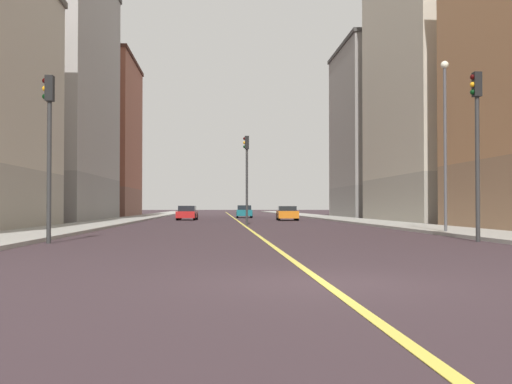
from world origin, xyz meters
The scene contains 15 objects.
ground_plane centered at (0.00, 0.00, 0.00)m, with size 400.00×400.00×0.00m, color #37282D.
sidewalk_left centered at (10.00, 49.00, 0.07)m, with size 3.78×168.00×0.15m, color #9E9B93.
sidewalk_right centered at (-10.00, 49.00, 0.07)m, with size 3.78×168.00×0.15m, color #9E9B93.
lane_center_stripe centered at (0.00, 49.00, 0.01)m, with size 0.16×154.00×0.01m, color #E5D14C.
building_left_mid centered at (17.50, 39.65, 11.35)m, with size 11.54×18.18×22.69m.
building_left_far centered at (17.50, 59.19, 9.57)m, with size 11.54×15.15×19.12m.
building_right_midblock centered at (-17.50, 45.87, 11.36)m, with size 11.54×20.44×22.71m.
building_right_distant centered at (-17.50, 67.76, 9.59)m, with size 11.54×16.36×19.17m.
traffic_light_left_near centered at (7.69, 11.99, 4.01)m, with size 0.40×0.32×6.23m.
traffic_light_right_near centered at (-7.72, 11.99, 3.83)m, with size 0.40×0.32×5.91m.
traffic_light_median_far centered at (0.20, 32.77, 3.94)m, with size 0.40×0.32×6.11m.
street_lamp_left_near centered at (8.71, 18.03, 4.87)m, with size 0.36×0.36×7.88m.
car_teal centered at (1.21, 60.30, 0.68)m, with size 1.88×4.44×1.38m.
car_orange centered at (4.52, 46.69, 0.64)m, with size 1.98×4.13×1.30m.
car_red centered at (-4.58, 48.69, 0.65)m, with size 1.92×4.15×1.33m.
Camera 1 is at (-1.81, -10.81, 1.32)m, focal length 44.85 mm.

